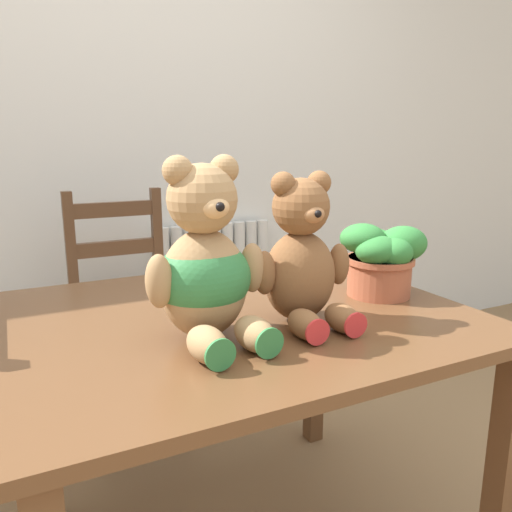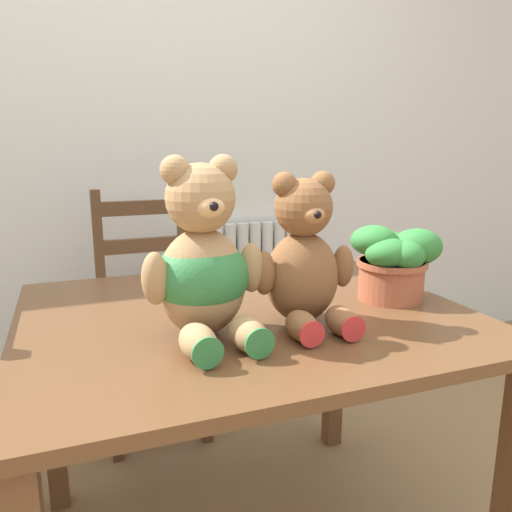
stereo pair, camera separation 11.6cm
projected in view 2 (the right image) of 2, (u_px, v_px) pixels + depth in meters
The scene contains 7 objects.
wall_back at pixel (156, 120), 2.35m from camera, with size 8.00×0.04×2.60m, color silver.
radiator at pixel (243, 304), 2.63m from camera, with size 0.61×0.10×0.79m.
dining_table at pixel (246, 350), 1.33m from camera, with size 1.14×0.95×0.76m.
wooden_chair_behind at pixel (150, 317), 2.09m from camera, with size 0.40×0.40×1.01m.
teddy_bear_left at pixel (203, 266), 1.11m from camera, with size 0.29×0.30×0.41m.
teddy_bear_right at pixel (304, 260), 1.19m from camera, with size 0.26×0.25×0.37m.
potted_plant at pixel (394, 260), 1.38m from camera, with size 0.26×0.20×0.21m.
Camera 2 is at (-0.41, -0.70, 1.20)m, focal length 35.00 mm.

